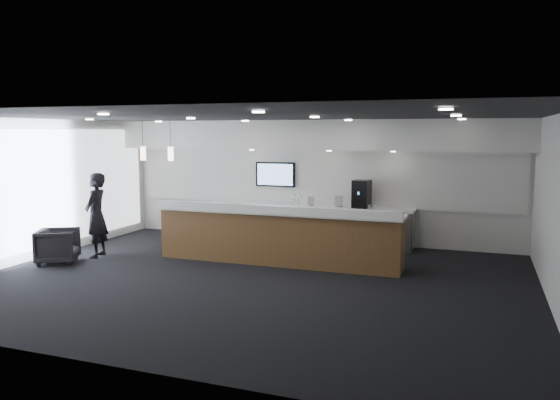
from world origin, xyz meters
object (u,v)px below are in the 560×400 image
(coffee_machine, at_px, (362,194))
(armchair, at_px, (58,246))
(service_counter, at_px, (278,236))
(lounge_guest, at_px, (96,215))

(coffee_machine, relative_size, armchair, 0.82)
(coffee_machine, bearing_deg, service_counter, -114.53)
(lounge_guest, bearing_deg, coffee_machine, 105.81)
(coffee_machine, height_order, lounge_guest, lounge_guest)
(armchair, height_order, lounge_guest, lounge_guest)
(service_counter, xyz_separation_m, armchair, (-4.30, -1.57, -0.21))
(service_counter, height_order, armchair, service_counter)
(coffee_machine, bearing_deg, lounge_guest, -144.05)
(lounge_guest, bearing_deg, armchair, -41.30)
(coffee_machine, distance_m, lounge_guest, 6.03)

